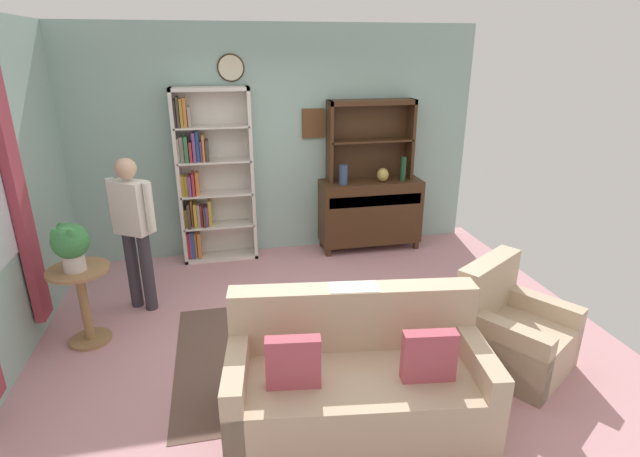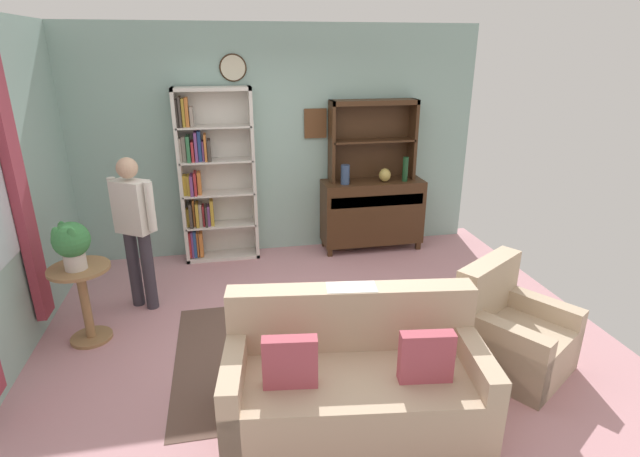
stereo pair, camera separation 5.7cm
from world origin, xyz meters
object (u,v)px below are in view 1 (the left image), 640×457
sideboard (370,211)px  armchair_floral (511,333)px  potted_plant_large (70,244)px  person_reading (134,224)px  vase_tall (343,174)px  book_stack (360,303)px  coffee_table (361,317)px  vase_round (383,175)px  sideboard_hutch (370,129)px  couch_floral (357,379)px  bookshelf (209,178)px  bottle_wine (403,169)px  plant_stand (83,297)px

sideboard → armchair_floral: (0.38, -2.70, -0.22)m
potted_plant_large → person_reading: (0.42, 0.59, -0.07)m
vase_tall → book_stack: 2.28m
coffee_table → vase_round: bearing=67.3°
sideboard → armchair_floral: bearing=-82.1°
potted_plant_large → armchair_floral: bearing=-16.7°
sideboard_hutch → couch_floral: 3.54m
vase_tall → book_stack: bearing=-100.8°
sideboard → book_stack: (-0.80, -2.25, -0.04)m
bookshelf → book_stack: size_ratio=9.94×
sideboard_hutch → vase_tall: 0.68m
bottle_wine → plant_stand: (-3.55, -1.51, -0.63)m
vase_tall → potted_plant_large: 3.19m
vase_tall → bottle_wine: bottle_wine is taller
bottle_wine → book_stack: 2.54m
book_stack → couch_floral: bearing=-107.7°
sideboard → vase_tall: bearing=-168.4°
vase_tall → couch_floral: (-0.66, -2.95, -0.73)m
bookshelf → armchair_floral: (2.40, -2.79, -0.75)m
plant_stand → potted_plant_large: bearing=-104.2°
coffee_table → sideboard: bearing=70.8°
bookshelf → plant_stand: (-1.14, -1.68, -0.60)m
potted_plant_large → plant_stand: bearing=75.8°
bookshelf → sideboard_hutch: (2.02, 0.02, 0.52)m
bottle_wine → armchair_floral: bearing=-90.3°
armchair_floral → bottle_wine: bearing=89.7°
couch_floral → coffee_table: bearing=71.0°
bottle_wine → plant_stand: size_ratio=0.43×
couch_floral → person_reading: 2.67m
vase_tall → plant_stand: (-2.77, -1.52, -0.59)m
armchair_floral → potted_plant_large: size_ratio=2.50×
couch_floral → potted_plant_large: (-2.12, 1.39, 0.66)m
bottle_wine → book_stack: (-1.19, -2.16, -0.61)m
couch_floral → plant_stand: size_ratio=2.61×
bookshelf → book_stack: 2.70m
armchair_floral → vase_tall: bearing=106.3°
vase_tall → plant_stand: size_ratio=0.33×
coffee_table → person_reading: bearing=147.3°
book_stack → vase_round: bearing=66.8°
bookshelf → person_reading: 1.36m
plant_stand → armchair_floral: bearing=-17.3°
armchair_floral → book_stack: 1.28m
sideboard → sideboard_hutch: (0.00, 0.11, 1.05)m
vase_tall → coffee_table: (-0.41, -2.22, -0.69)m
plant_stand → book_stack: size_ratio=3.44×
sideboard → person_reading: bearing=-159.1°
bottle_wine → coffee_table: (-1.19, -2.21, -0.72)m
bottle_wine → couch_floral: size_ratio=0.16×
book_stack → potted_plant_large: bearing=165.5°
bottle_wine → book_stack: bottle_wine is taller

